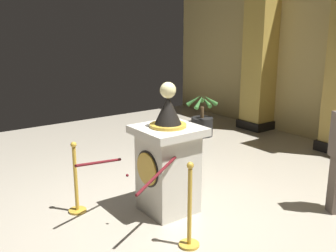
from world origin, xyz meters
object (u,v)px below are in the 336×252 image
(stanchion_near, at_px, (76,188))
(stanchion_far, at_px, (189,218))
(pedestal_clock, at_px, (168,161))
(potted_palm_left, at_px, (202,123))

(stanchion_near, distance_m, stanchion_far, 1.71)
(pedestal_clock, distance_m, potted_palm_left, 3.84)
(pedestal_clock, height_order, stanchion_far, pedestal_clock)
(stanchion_near, height_order, stanchion_far, stanchion_far)
(pedestal_clock, bearing_deg, potted_palm_left, 132.31)
(stanchion_near, bearing_deg, pedestal_clock, 56.29)
(stanchion_far, bearing_deg, stanchion_near, -156.07)
(pedestal_clock, relative_size, potted_palm_left, 1.79)
(stanchion_far, height_order, potted_palm_left, stanchion_far)
(pedestal_clock, bearing_deg, stanchion_far, -20.66)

